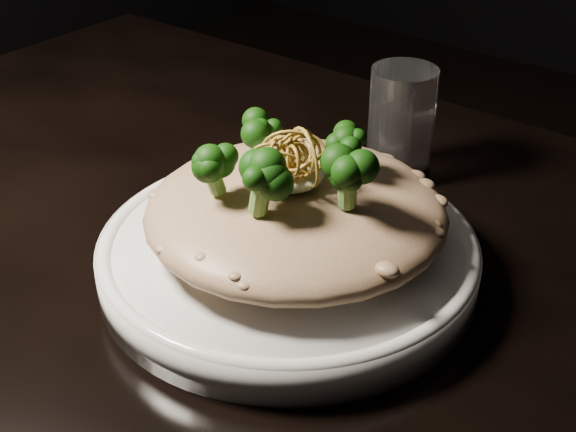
# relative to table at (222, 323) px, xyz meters

# --- Properties ---
(table) EXTENTS (1.10, 0.80, 0.75)m
(table) POSITION_rel_table_xyz_m (0.00, 0.00, 0.00)
(table) COLOR black
(table) RESTS_ON ground
(plate) EXTENTS (0.31, 0.31, 0.03)m
(plate) POSITION_rel_table_xyz_m (0.07, 0.01, 0.10)
(plate) COLOR silver
(plate) RESTS_ON table
(risotto) EXTENTS (0.24, 0.24, 0.05)m
(risotto) POSITION_rel_table_xyz_m (0.07, 0.01, 0.14)
(risotto) COLOR brown
(risotto) RESTS_ON plate
(broccoli) EXTENTS (0.14, 0.14, 0.05)m
(broccoli) POSITION_rel_table_xyz_m (0.07, 0.00, 0.19)
(broccoli) COLOR black
(broccoli) RESTS_ON risotto
(cheese) EXTENTS (0.06, 0.06, 0.02)m
(cheese) POSITION_rel_table_xyz_m (0.07, 0.01, 0.18)
(cheese) COLOR white
(cheese) RESTS_ON risotto
(shallots) EXTENTS (0.05, 0.05, 0.04)m
(shallots) POSITION_rel_table_xyz_m (0.07, 0.01, 0.20)
(shallots) COLOR brown
(shallots) RESTS_ON cheese
(drinking_glass) EXTENTS (0.07, 0.07, 0.11)m
(drinking_glass) POSITION_rel_table_xyz_m (0.05, 0.21, 0.14)
(drinking_glass) COLOR white
(drinking_glass) RESTS_ON table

